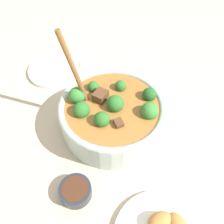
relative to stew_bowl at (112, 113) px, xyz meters
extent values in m
plane|color=#C6B293|center=(0.00, 0.00, -0.05)|extent=(4.00, 4.00, 0.00)
cylinder|color=#B2C6BC|center=(0.00, 0.00, -0.01)|extent=(0.27, 0.27, 0.08)
torus|color=#B2C6BC|center=(0.00, 0.00, 0.03)|extent=(0.27, 0.27, 0.02)
cylinder|color=#9E662D|center=(0.00, 0.00, 0.01)|extent=(0.24, 0.24, 0.05)
sphere|color=#387F33|center=(-0.07, 0.05, 0.04)|extent=(0.04, 0.04, 0.04)
cylinder|color=#6B9956|center=(-0.07, 0.05, 0.01)|extent=(0.01, 0.01, 0.02)
sphere|color=#2D6B28|center=(0.01, -0.01, 0.04)|extent=(0.04, 0.04, 0.04)
cylinder|color=#6B9956|center=(0.01, -0.01, 0.01)|extent=(0.01, 0.01, 0.02)
sphere|color=#2D6B28|center=(-0.02, 0.07, 0.04)|extent=(0.03, 0.03, 0.03)
cylinder|color=#6B9956|center=(-0.02, 0.07, 0.01)|extent=(0.01, 0.01, 0.01)
sphere|color=#2D6B28|center=(0.04, 0.05, 0.04)|extent=(0.03, 0.03, 0.03)
cylinder|color=#6B9956|center=(0.04, 0.05, 0.02)|extent=(0.01, 0.01, 0.01)
sphere|color=#2D6B28|center=(-0.08, 0.01, 0.04)|extent=(0.04, 0.04, 0.04)
cylinder|color=#6B9956|center=(-0.08, 0.01, 0.01)|extent=(0.01, 0.01, 0.02)
sphere|color=#2D6B28|center=(-0.04, -0.04, 0.04)|extent=(0.04, 0.04, 0.04)
cylinder|color=#6B9956|center=(-0.04, -0.04, 0.02)|extent=(0.01, 0.01, 0.02)
sphere|color=#387F33|center=(0.07, -0.06, 0.04)|extent=(0.04, 0.04, 0.04)
cylinder|color=#6B9956|center=(0.07, -0.06, 0.01)|extent=(0.01, 0.01, 0.02)
sphere|color=#235B23|center=(0.10, -0.01, 0.04)|extent=(0.03, 0.03, 0.03)
cylinder|color=#6B9956|center=(0.10, -0.01, 0.01)|extent=(0.01, 0.01, 0.02)
cube|color=brown|center=(-0.01, -0.06, 0.03)|extent=(0.02, 0.02, 0.02)
cube|color=brown|center=(-0.02, 0.03, 0.04)|extent=(0.05, 0.04, 0.03)
ellipsoid|color=brown|center=(-0.05, 0.04, 0.03)|extent=(0.04, 0.03, 0.01)
cylinder|color=brown|center=(-0.07, 0.06, 0.12)|extent=(0.05, 0.04, 0.19)
cylinder|color=#232833|center=(-0.14, -0.14, -0.04)|extent=(0.07, 0.07, 0.03)
cylinder|color=#472819|center=(-0.14, -0.14, -0.03)|extent=(0.06, 0.06, 0.01)
cylinder|color=white|center=(-0.09, 0.28, -0.05)|extent=(0.18, 0.18, 0.01)
torus|color=white|center=(-0.09, 0.28, -0.04)|extent=(0.18, 0.18, 0.01)
ellipsoid|color=#BC7F3D|center=(-0.01, -0.27, -0.03)|extent=(0.05, 0.04, 0.03)
camera|label=1|loc=(-0.13, -0.32, 0.44)|focal=35.00mm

